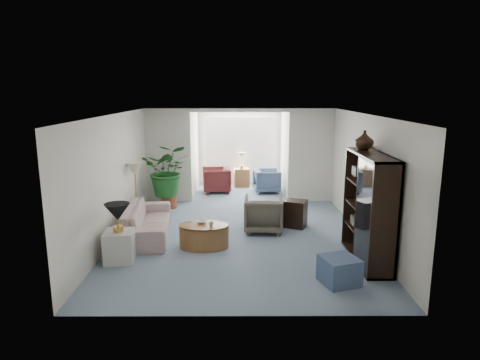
{
  "coord_description": "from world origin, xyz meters",
  "views": [
    {
      "loc": [
        -0.03,
        -8.16,
        2.95
      ],
      "look_at": [
        0.0,
        0.6,
        1.1
      ],
      "focal_mm": 31.73,
      "sensor_mm": 36.0,
      "label": 1
    }
  ],
  "objects_px": {
    "table_lamp": "(117,212)",
    "wingback_chair": "(263,214)",
    "sofa": "(147,221)",
    "floor_lamp": "(135,169)",
    "ottoman": "(339,270)",
    "sunroom_table": "(242,178)",
    "plant_pot": "(169,202)",
    "coffee_table": "(204,236)",
    "sunroom_chair_blue": "(267,181)",
    "coffee_bowl": "(202,222)",
    "side_table_dark": "(294,214)",
    "cabinet_urn": "(364,140)",
    "coffee_cup": "(211,224)",
    "sunroom_chair_maroon": "(216,180)",
    "entertainment_cabinet": "(369,208)",
    "framed_picture": "(368,157)",
    "end_table": "(120,246)"
  },
  "relations": [
    {
      "from": "wingback_chair",
      "to": "sofa",
      "type": "bearing_deg",
      "value": 10.41
    },
    {
      "from": "ottoman",
      "to": "sunroom_table",
      "type": "bearing_deg",
      "value": 102.15
    },
    {
      "from": "wingback_chair",
      "to": "floor_lamp",
      "type": "bearing_deg",
      "value": -7.98
    },
    {
      "from": "plant_pot",
      "to": "sunroom_table",
      "type": "height_order",
      "value": "sunroom_table"
    },
    {
      "from": "table_lamp",
      "to": "wingback_chair",
      "type": "relative_size",
      "value": 0.54
    },
    {
      "from": "entertainment_cabinet",
      "to": "cabinet_urn",
      "type": "relative_size",
      "value": 5.47
    },
    {
      "from": "sunroom_chair_maroon",
      "to": "side_table_dark",
      "type": "bearing_deg",
      "value": 23.49
    },
    {
      "from": "end_table",
      "to": "ottoman",
      "type": "bearing_deg",
      "value": -13.52
    },
    {
      "from": "cabinet_urn",
      "to": "sunroom_table",
      "type": "xyz_separation_m",
      "value": [
        -2.17,
        5.42,
        -1.8
      ]
    },
    {
      "from": "side_table_dark",
      "to": "sunroom_table",
      "type": "relative_size",
      "value": 1.05
    },
    {
      "from": "coffee_cup",
      "to": "plant_pot",
      "type": "xyz_separation_m",
      "value": [
        -1.28,
        2.91,
        -0.33
      ]
    },
    {
      "from": "sofa",
      "to": "wingback_chair",
      "type": "relative_size",
      "value": 2.66
    },
    {
      "from": "floor_lamp",
      "to": "framed_picture",
      "type": "bearing_deg",
      "value": -13.89
    },
    {
      "from": "ottoman",
      "to": "sunroom_table",
      "type": "xyz_separation_m",
      "value": [
        -1.47,
        6.85,
        0.07
      ]
    },
    {
      "from": "framed_picture",
      "to": "wingback_chair",
      "type": "relative_size",
      "value": 0.61
    },
    {
      "from": "coffee_table",
      "to": "sunroom_chair_blue",
      "type": "distance_m",
      "value": 4.78
    },
    {
      "from": "side_table_dark",
      "to": "wingback_chair",
      "type": "bearing_deg",
      "value": -156.8
    },
    {
      "from": "coffee_cup",
      "to": "ottoman",
      "type": "bearing_deg",
      "value": -35.19
    },
    {
      "from": "side_table_dark",
      "to": "sunroom_chair_maroon",
      "type": "distance_m",
      "value": 3.78
    },
    {
      "from": "coffee_bowl",
      "to": "side_table_dark",
      "type": "xyz_separation_m",
      "value": [
        1.95,
        1.16,
        -0.18
      ]
    },
    {
      "from": "sunroom_chair_blue",
      "to": "sunroom_table",
      "type": "distance_m",
      "value": 1.06
    },
    {
      "from": "table_lamp",
      "to": "wingback_chair",
      "type": "height_order",
      "value": "table_lamp"
    },
    {
      "from": "side_table_dark",
      "to": "sunroom_table",
      "type": "height_order",
      "value": "side_table_dark"
    },
    {
      "from": "sofa",
      "to": "floor_lamp",
      "type": "relative_size",
      "value": 6.08
    },
    {
      "from": "coffee_bowl",
      "to": "sunroom_chair_maroon",
      "type": "xyz_separation_m",
      "value": [
        0.06,
        4.43,
        -0.11
      ]
    },
    {
      "from": "framed_picture",
      "to": "coffee_table",
      "type": "xyz_separation_m",
      "value": [
        -3.15,
        -0.34,
        -1.47
      ]
    },
    {
      "from": "end_table",
      "to": "entertainment_cabinet",
      "type": "bearing_deg",
      "value": 0.64
    },
    {
      "from": "side_table_dark",
      "to": "entertainment_cabinet",
      "type": "relative_size",
      "value": 0.31
    },
    {
      "from": "plant_pot",
      "to": "coffee_cup",
      "type": "bearing_deg",
      "value": -66.33
    },
    {
      "from": "ottoman",
      "to": "framed_picture",
      "type": "bearing_deg",
      "value": 64.24
    },
    {
      "from": "end_table",
      "to": "floor_lamp",
      "type": "height_order",
      "value": "floor_lamp"
    },
    {
      "from": "framed_picture",
      "to": "cabinet_urn",
      "type": "relative_size",
      "value": 1.44
    },
    {
      "from": "wingback_chair",
      "to": "plant_pot",
      "type": "distance_m",
      "value": 2.98
    },
    {
      "from": "coffee_cup",
      "to": "entertainment_cabinet",
      "type": "height_order",
      "value": "entertainment_cabinet"
    },
    {
      "from": "coffee_bowl",
      "to": "table_lamp",
      "type": "bearing_deg",
      "value": -150.14
    },
    {
      "from": "end_table",
      "to": "plant_pot",
      "type": "relative_size",
      "value": 1.38
    },
    {
      "from": "framed_picture",
      "to": "end_table",
      "type": "xyz_separation_m",
      "value": [
        -4.58,
        -1.03,
        -1.42
      ]
    },
    {
      "from": "coffee_bowl",
      "to": "plant_pot",
      "type": "bearing_deg",
      "value": 111.65
    },
    {
      "from": "coffee_cup",
      "to": "coffee_table",
      "type": "bearing_deg",
      "value": 146.31
    },
    {
      "from": "floor_lamp",
      "to": "coffee_cup",
      "type": "relative_size",
      "value": 3.87
    },
    {
      "from": "cabinet_urn",
      "to": "coffee_cup",
      "type": "bearing_deg",
      "value": 179.17
    },
    {
      "from": "framed_picture",
      "to": "sofa",
      "type": "height_order",
      "value": "framed_picture"
    },
    {
      "from": "wingback_chair",
      "to": "sunroom_chair_maroon",
      "type": "xyz_separation_m",
      "value": [
        -1.19,
        3.57,
        -0.01
      ]
    },
    {
      "from": "wingback_chair",
      "to": "cabinet_urn",
      "type": "xyz_separation_m",
      "value": [
        1.73,
        -1.1,
        1.71
      ]
    },
    {
      "from": "framed_picture",
      "to": "floor_lamp",
      "type": "relative_size",
      "value": 1.39
    },
    {
      "from": "ottoman",
      "to": "coffee_bowl",
      "type": "bearing_deg",
      "value": 143.83
    },
    {
      "from": "end_table",
      "to": "coffee_cup",
      "type": "bearing_deg",
      "value": 20.51
    },
    {
      "from": "ottoman",
      "to": "floor_lamp",
      "type": "bearing_deg",
      "value": 141.37
    },
    {
      "from": "end_table",
      "to": "side_table_dark",
      "type": "xyz_separation_m",
      "value": [
        3.32,
        1.95,
        0.02
      ]
    },
    {
      "from": "coffee_table",
      "to": "side_table_dark",
      "type": "height_order",
      "value": "side_table_dark"
    }
  ]
}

